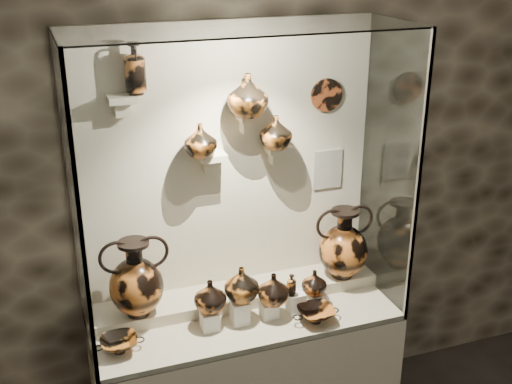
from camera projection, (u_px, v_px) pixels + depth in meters
wall_back at (226, 167)px, 3.55m from camera, size 5.00×0.02×3.20m
plinth at (246, 379)px, 3.72m from camera, size 1.70×0.60×0.80m
front_tier at (245, 318)px, 3.57m from camera, size 1.68×0.58×0.03m
rear_tier at (236, 297)px, 3.71m from camera, size 1.70×0.25×0.10m
back_panel at (226, 167)px, 3.55m from camera, size 1.70×0.03×1.60m
glass_front at (265, 209)px, 3.01m from camera, size 1.70×0.01×1.60m
glass_left at (74, 209)px, 3.01m from camera, size 0.01×0.60×1.60m
glass_right at (389, 168)px, 3.54m from camera, size 0.01×0.60×1.60m
glass_top at (243, 28)px, 2.97m from camera, size 1.70×0.60×0.01m
frame_post_left at (82, 235)px, 2.76m from camera, size 0.02×0.02×1.60m
frame_post_right at (418, 186)px, 3.28m from camera, size 0.02×0.02×1.60m
pedestal_a at (210, 320)px, 3.43m from camera, size 0.09×0.09×0.10m
pedestal_b at (240, 312)px, 3.48m from camera, size 0.09×0.09×0.13m
pedestal_c at (269, 309)px, 3.54m from camera, size 0.09×0.09×0.09m
pedestal_d at (296, 302)px, 3.58m from camera, size 0.09×0.09×0.12m
pedestal_e at (318, 301)px, 3.63m from camera, size 0.09×0.09×0.08m
bracket_ul at (122, 99)px, 3.14m from camera, size 0.14×0.12×0.04m
bracket_ca at (212, 156)px, 3.41m from camera, size 0.14×0.12×0.04m
bracket_cb at (247, 117)px, 3.40m from camera, size 0.10×0.12×0.04m
bracket_cc at (278, 149)px, 3.53m from camera, size 0.14×0.12×0.04m
amphora_left at (136, 278)px, 3.37m from camera, size 0.42×0.42×0.44m
amphora_right at (343, 243)px, 3.76m from camera, size 0.39×0.39×0.43m
jug_a at (210, 296)px, 3.39m from camera, size 0.21×0.21×0.18m
jug_b at (241, 284)px, 3.43m from camera, size 0.25×0.25×0.20m
jug_c at (273, 289)px, 3.48m from camera, size 0.22×0.22×0.18m
jug_e at (314, 282)px, 3.60m from camera, size 0.17×0.17×0.15m
lekythos_small at (291, 284)px, 3.51m from camera, size 0.07×0.07×0.14m
kylix_left at (119, 343)px, 3.24m from camera, size 0.27×0.24×0.10m
kylix_right at (316, 313)px, 3.49m from camera, size 0.29×0.26×0.10m
lekythos_tall at (135, 66)px, 3.10m from camera, size 0.11×0.11×0.28m
ovoid_vase_a at (200, 140)px, 3.32m from camera, size 0.23×0.23×0.18m
ovoid_vase_b at (248, 95)px, 3.30m from camera, size 0.28×0.28×0.22m
ovoid_vase_c at (276, 132)px, 3.45m from camera, size 0.19×0.19×0.19m
wall_plate at (327, 95)px, 3.57m from camera, size 0.19×0.02×0.19m
info_placard at (328, 169)px, 3.75m from camera, size 0.18×0.01×0.23m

